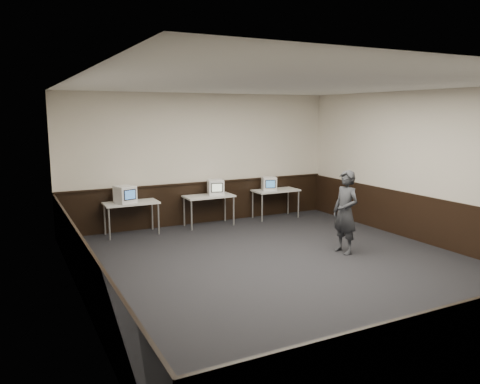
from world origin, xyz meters
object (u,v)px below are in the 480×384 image
person (345,212)px  desk_right (276,192)px  desk_left (131,205)px  emac_right (269,184)px  emac_left (125,194)px  desk_center (209,198)px  emac_center (216,187)px

person → desk_right: bearing=168.7°
desk_left → emac_right: 3.59m
emac_left → emac_right: 3.72m
desk_center → emac_left: bearing=-178.5°
desk_right → emac_center: (-1.71, 0.02, 0.26)m
emac_left → desk_center: bearing=-15.7°
desk_left → person: bearing=-44.1°
desk_center → person: person is taller
desk_center → person: bearing=-65.6°
emac_left → emac_center: emac_left is taller
desk_left → emac_center: bearing=0.5°
desk_left → emac_center: (2.09, 0.02, 0.26)m
desk_right → person: 3.31m
desk_right → emac_center: emac_center is taller
desk_right → emac_center: size_ratio=2.54×
emac_center → person: bearing=-54.0°
emac_right → person: person is taller
emac_center → desk_right: bearing=13.9°
desk_right → emac_right: bearing=-174.5°
desk_left → emac_center: 2.11m
emac_center → person: (1.30, -3.31, -0.12)m
desk_center → emac_right: size_ratio=2.58×
person → emac_right: bearing=172.4°
desk_center → person: size_ratio=0.73×
desk_right → emac_left: bearing=-179.2°
desk_right → person: bearing=-97.1°
desk_center → desk_right: size_ratio=1.00×
emac_right → emac_center: bearing=-162.3°
emac_left → emac_right: size_ratio=1.08×
emac_left → person: bearing=-59.7°
desk_left → emac_right: bearing=-0.3°
desk_center → emac_center: size_ratio=2.54×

